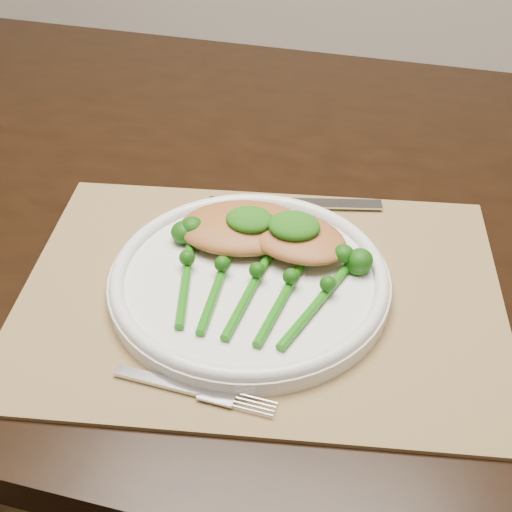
% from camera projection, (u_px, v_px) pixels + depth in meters
% --- Properties ---
extents(dining_table, '(1.64, 0.97, 0.75)m').
position_uv_depth(dining_table, '(239.00, 386.00, 1.14)').
color(dining_table, black).
rests_on(dining_table, ground).
extents(placemat, '(0.54, 0.42, 0.00)m').
position_uv_depth(placemat, '(261.00, 293.00, 0.75)').
color(placemat, olive).
rests_on(placemat, dining_table).
extents(dinner_plate, '(0.29, 0.29, 0.03)m').
position_uv_depth(dinner_plate, '(249.00, 279.00, 0.74)').
color(dinner_plate, white).
rests_on(dinner_plate, placemat).
extents(knife, '(0.21, 0.05, 0.01)m').
position_uv_depth(knife, '(278.00, 203.00, 0.86)').
color(knife, silver).
rests_on(knife, placemat).
extents(fork, '(0.16, 0.03, 0.00)m').
position_uv_depth(fork, '(204.00, 392.00, 0.64)').
color(fork, silver).
rests_on(fork, placemat).
extents(chicken_fillet_left, '(0.16, 0.13, 0.03)m').
position_uv_depth(chicken_fillet_left, '(243.00, 227.00, 0.78)').
color(chicken_fillet_left, '#AD6732').
rests_on(chicken_fillet_left, dinner_plate).
extents(chicken_fillet_right, '(0.14, 0.12, 0.02)m').
position_uv_depth(chicken_fillet_right, '(295.00, 236.00, 0.76)').
color(chicken_fillet_right, '#AD6732').
rests_on(chicken_fillet_right, dinner_plate).
extents(pesto_dollop_left, '(0.05, 0.04, 0.02)m').
position_uv_depth(pesto_dollop_left, '(250.00, 220.00, 0.77)').
color(pesto_dollop_left, '#134A0A').
rests_on(pesto_dollop_left, chicken_fillet_left).
extents(pesto_dollop_right, '(0.06, 0.05, 0.02)m').
position_uv_depth(pesto_dollop_right, '(294.00, 226.00, 0.75)').
color(pesto_dollop_right, '#134A0A').
rests_on(pesto_dollop_right, chicken_fillet_right).
extents(broccolini_bundle, '(0.17, 0.19, 0.04)m').
position_uv_depth(broccolini_bundle, '(250.00, 290.00, 0.71)').
color(broccolini_bundle, '#16650D').
rests_on(broccolini_bundle, dinner_plate).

